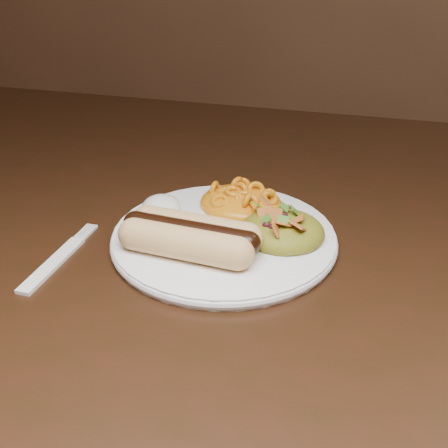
# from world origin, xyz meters

# --- Properties ---
(table) EXTENTS (1.60, 0.90, 0.75)m
(table) POSITION_xyz_m (0.00, 0.00, 0.66)
(table) COLOR black
(table) RESTS_ON floor
(plate) EXTENTS (0.29, 0.29, 0.01)m
(plate) POSITION_xyz_m (-0.10, -0.04, 0.76)
(plate) COLOR white
(plate) RESTS_ON table
(hotdog) EXTENTS (0.12, 0.07, 0.03)m
(hotdog) POSITION_xyz_m (-0.12, -0.08, 0.78)
(hotdog) COLOR #EFB37A
(hotdog) RESTS_ON plate
(mac_and_cheese) EXTENTS (0.10, 0.09, 0.04)m
(mac_and_cheese) POSITION_xyz_m (-0.09, 0.02, 0.78)
(mac_and_cheese) COLOR gold
(mac_and_cheese) RESTS_ON plate
(sour_cream) EXTENTS (0.06, 0.06, 0.03)m
(sour_cream) POSITION_xyz_m (-0.18, -0.02, 0.78)
(sour_cream) COLOR white
(sour_cream) RESTS_ON plate
(taco_salad) EXTENTS (0.09, 0.08, 0.04)m
(taco_salad) POSITION_xyz_m (-0.04, -0.03, 0.78)
(taco_salad) COLOR #A46321
(taco_salad) RESTS_ON plate
(fork) EXTENTS (0.02, 0.13, 0.00)m
(fork) POSITION_xyz_m (-0.25, -0.13, 0.75)
(fork) COLOR white
(fork) RESTS_ON table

